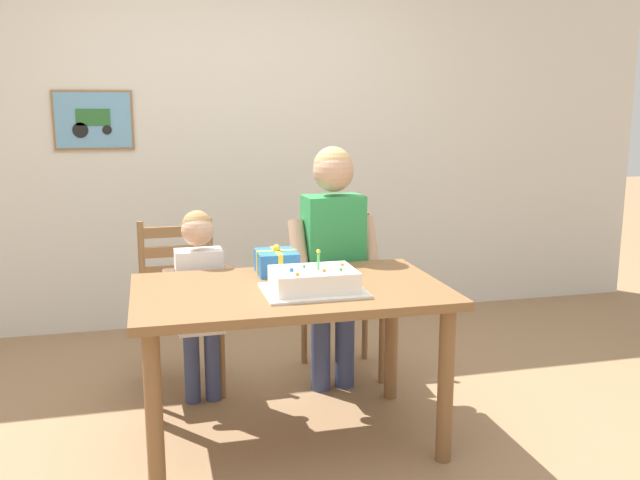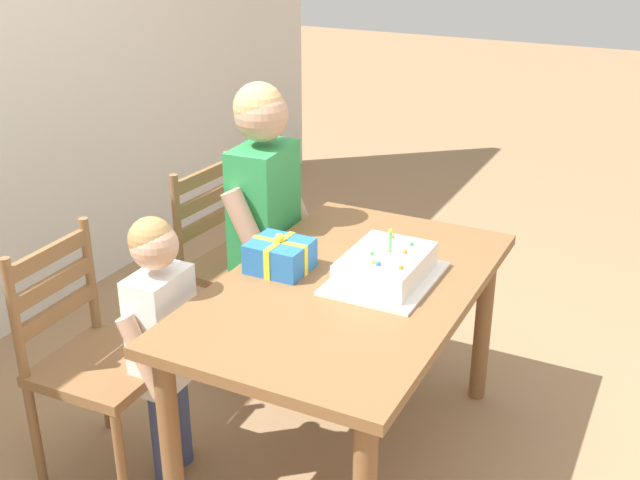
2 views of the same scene
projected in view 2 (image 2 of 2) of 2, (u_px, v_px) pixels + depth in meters
name	position (u px, v px, depth m)	size (l,w,h in m)	color
ground_plane	(345.00, 454.00, 3.05)	(20.00, 20.00, 0.00)	#997551
dining_table	(347.00, 309.00, 2.79)	(1.39, 0.85, 0.75)	brown
birthday_cake	(385.00, 268.00, 2.76)	(0.44, 0.34, 0.19)	white
gift_box_red_large	(280.00, 256.00, 2.83)	(0.20, 0.22, 0.15)	#286BB7
chair_left	(95.00, 359.00, 2.81)	(0.43, 0.43, 0.92)	brown
chair_right	(233.00, 262.00, 3.56)	(0.44, 0.44, 0.92)	brown
child_older	(265.00, 208.00, 3.23)	(0.49, 0.28, 1.34)	#38426B
child_younger	(162.00, 325.00, 2.73)	(0.37, 0.21, 1.03)	#38426B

